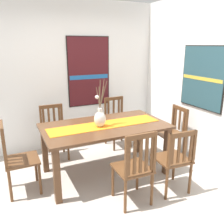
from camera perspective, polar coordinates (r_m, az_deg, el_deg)
ground_plane at (r=3.34m, az=-1.74°, el=-19.25°), size 6.40×6.40×0.03m
wall_back at (r=4.54m, az=-11.41°, el=8.54°), size 6.40×0.12×2.70m
wall_side at (r=3.90m, az=24.15°, el=6.30°), size 0.12×6.40×2.70m
dining_table at (r=3.52m, az=-1.68°, el=-4.77°), size 1.81×1.00×0.77m
table_runner at (r=3.48m, az=-1.69°, el=-3.08°), size 1.67×0.36×0.01m
centerpiece_vase at (r=3.36m, az=-2.92°, el=-1.37°), size 0.23×0.18×0.68m
chair_0 at (r=2.91m, az=5.53°, el=-12.97°), size 0.43×0.43×0.97m
chair_1 at (r=4.19m, az=14.24°, el=-4.64°), size 0.45×0.45×0.90m
chair_2 at (r=3.36m, az=-21.96°, el=-10.12°), size 0.42×0.42×0.98m
chair_3 at (r=3.25m, az=14.76°, el=-10.84°), size 0.45×0.45×0.90m
chair_4 at (r=4.59m, az=1.17°, el=-2.20°), size 0.43×0.43×0.93m
chair_5 at (r=4.21m, az=-13.82°, el=-4.38°), size 0.43×0.43×0.91m
painting_on_back_wall at (r=4.60m, az=-5.60°, el=9.59°), size 0.83×0.05×1.30m
painting_on_side_wall at (r=4.01m, az=20.96°, el=7.73°), size 0.05×0.86×0.98m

